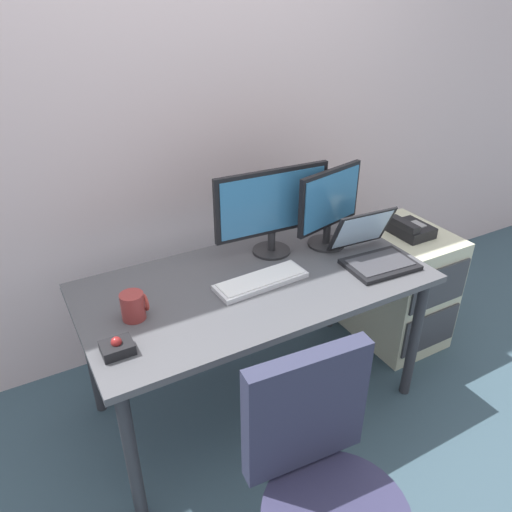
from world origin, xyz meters
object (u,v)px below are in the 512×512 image
object	(u,v)px
office_chair	(324,511)
monitor_side	(329,205)
desk_phone	(410,229)
keyboard	(261,281)
coffee_mug	(134,306)
file_cabinet	(399,286)
monitor_main	(272,207)
laptop	(373,251)
trackball_mouse	(117,347)

from	to	relation	value
office_chair	monitor_side	distance (m)	1.31
desk_phone	monitor_side	distance (m)	0.54
keyboard	coffee_mug	world-z (taller)	coffee_mug
file_cabinet	coffee_mug	xyz separation A→B (m)	(-1.50, -0.08, 0.43)
file_cabinet	monitor_side	distance (m)	0.77
file_cabinet	monitor_main	size ratio (longest dim) A/B	1.18
desk_phone	keyboard	distance (m)	0.95
monitor_side	laptop	bearing A→B (deg)	-69.00
monitor_main	coffee_mug	world-z (taller)	monitor_main
keyboard	trackball_mouse	size ratio (longest dim) A/B	3.78
file_cabinet	coffee_mug	size ratio (longest dim) A/B	6.12
monitor_side	laptop	distance (m)	0.30
desk_phone	office_chair	world-z (taller)	office_chair
monitor_main	coffee_mug	xyz separation A→B (m)	(-0.73, -0.20, -0.18)
coffee_mug	desk_phone	bearing A→B (deg)	2.34
monitor_side	laptop	xyz separation A→B (m)	(0.09, -0.23, -0.16)
file_cabinet	keyboard	xyz separation A→B (m)	(-0.96, -0.10, 0.39)
office_chair	keyboard	world-z (taller)	office_chair
file_cabinet	desk_phone	size ratio (longest dim) A/B	3.34
monitor_main	monitor_side	size ratio (longest dim) A/B	1.43
monitor_side	trackball_mouse	xyz separation A→B (m)	(-1.11, -0.30, -0.19)
desk_phone	office_chair	size ratio (longest dim) A/B	0.22
monitor_side	desk_phone	bearing A→B (deg)	-7.85
desk_phone	monitor_main	size ratio (longest dim) A/B	0.35
laptop	coffee_mug	xyz separation A→B (m)	(-1.09, 0.10, 0.00)
office_chair	coffee_mug	xyz separation A→B (m)	(-0.29, 0.85, 0.34)
office_chair	desk_phone	bearing A→B (deg)	37.27
keyboard	trackball_mouse	distance (m)	0.67
keyboard	coffee_mug	distance (m)	0.55
office_chair	trackball_mouse	size ratio (longest dim) A/B	8.43
trackball_mouse	coffee_mug	size ratio (longest dim) A/B	1.01
desk_phone	office_chair	xyz separation A→B (m)	(-1.20, -0.91, -0.29)
monitor_side	office_chair	bearing A→B (deg)	-125.70
monitor_side	keyboard	distance (m)	0.52
file_cabinet	monitor_side	size ratio (longest dim) A/B	1.69
office_chair	keyboard	distance (m)	0.92
keyboard	laptop	size ratio (longest dim) A/B	1.24
file_cabinet	desk_phone	xyz separation A→B (m)	(-0.01, -0.02, 0.37)
office_chair	trackball_mouse	xyz separation A→B (m)	(-0.41, 0.68, 0.31)
monitor_side	coffee_mug	xyz separation A→B (m)	(-1.00, -0.13, -0.16)
desk_phone	trackball_mouse	size ratio (longest dim) A/B	1.82
office_chair	monitor_side	bearing A→B (deg)	54.30
desk_phone	monitor_main	world-z (taller)	monitor_main
monitor_main	desk_phone	bearing A→B (deg)	-10.07
monitor_main	monitor_side	distance (m)	0.28
laptop	keyboard	bearing A→B (deg)	171.38
office_chair	monitor_main	bearing A→B (deg)	67.60
office_chair	coffee_mug	world-z (taller)	office_chair
desk_phone	monitor_side	bearing A→B (deg)	172.15
file_cabinet	keyboard	world-z (taller)	keyboard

